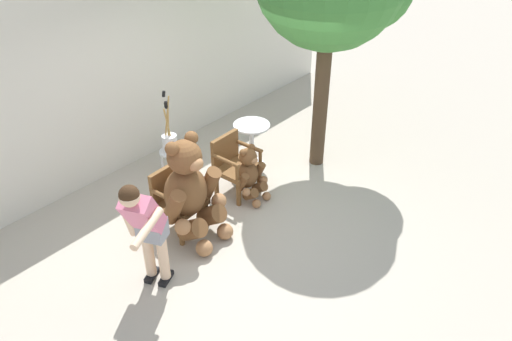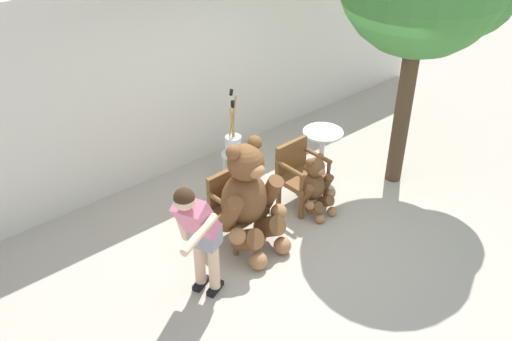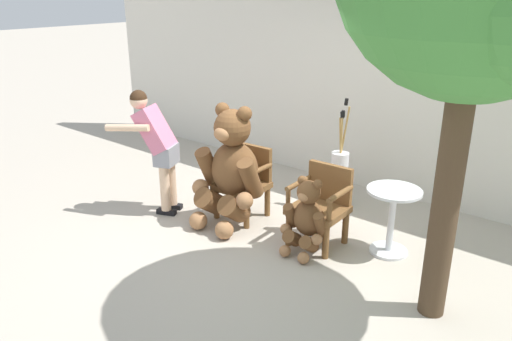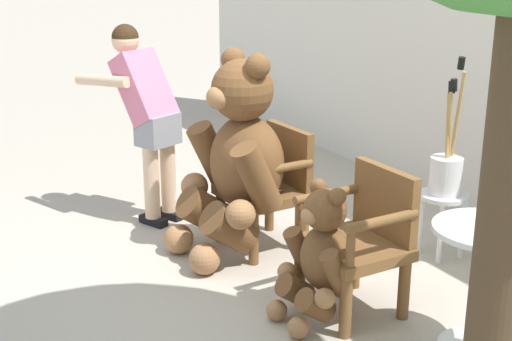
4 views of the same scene
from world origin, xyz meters
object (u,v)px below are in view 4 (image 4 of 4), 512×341
(person_visitor, at_px, (146,107))
(teddy_bear_large, at_px, (237,158))
(teddy_bear_small, at_px, (320,255))
(wooden_chair_left, at_px, (269,184))
(white_stool, at_px, (443,208))
(round_side_table, at_px, (483,275))
(wooden_chair_right, at_px, (361,237))
(brush_bucket, at_px, (446,169))

(person_visitor, bearing_deg, teddy_bear_large, 18.74)
(teddy_bear_small, bearing_deg, wooden_chair_left, 165.26)
(teddy_bear_small, distance_m, white_stool, 1.29)
(teddy_bear_large, height_order, white_stool, teddy_bear_large)
(teddy_bear_small, bearing_deg, teddy_bear_large, 178.50)
(wooden_chair_left, bearing_deg, teddy_bear_large, -88.45)
(round_side_table, bearing_deg, wooden_chair_right, -158.80)
(person_visitor, relative_size, white_stool, 3.30)
(wooden_chair_left, relative_size, person_visitor, 0.57)
(wooden_chair_left, distance_m, white_stool, 1.22)
(wooden_chair_right, height_order, person_visitor, person_visitor)
(teddy_bear_large, bearing_deg, wooden_chair_right, 13.46)
(wooden_chair_left, xyz_separation_m, teddy_bear_small, (1.09, -0.29, -0.05))
(teddy_bear_large, bearing_deg, person_visitor, -161.26)
(wooden_chair_left, bearing_deg, teddy_bear_small, -14.74)
(wooden_chair_right, bearing_deg, round_side_table, 21.20)
(white_stool, distance_m, brush_bucket, 0.28)
(teddy_bear_large, xyz_separation_m, teddy_bear_small, (1.08, -0.03, -0.29))
(wooden_chair_right, bearing_deg, teddy_bear_large, -166.54)
(wooden_chair_right, bearing_deg, white_stool, 109.62)
(teddy_bear_small, xyz_separation_m, white_stool, (-0.34, 1.24, -0.05))
(wooden_chair_right, height_order, brush_bucket, brush_bucket)
(wooden_chair_left, height_order, wooden_chair_right, same)
(white_stool, relative_size, brush_bucket, 0.49)
(wooden_chair_left, xyz_separation_m, person_visitor, (-0.91, -0.57, 0.44))
(white_stool, bearing_deg, round_side_table, -33.70)
(wooden_chair_right, distance_m, brush_bucket, 1.03)
(brush_bucket, bearing_deg, teddy_bear_small, -74.58)
(person_visitor, relative_size, brush_bucket, 1.61)
(wooden_chair_right, xyz_separation_m, person_visitor, (-2.00, -0.57, 0.44))
(white_stool, distance_m, round_side_table, 1.25)
(wooden_chair_left, xyz_separation_m, wooden_chair_right, (1.09, 0.00, 0.00))
(brush_bucket, xyz_separation_m, round_side_table, (1.03, -0.69, -0.19))
(brush_bucket, bearing_deg, white_stool, -116.80)
(teddy_bear_small, bearing_deg, round_side_table, 38.83)
(round_side_table, bearing_deg, person_visitor, -162.69)
(wooden_chair_right, relative_size, brush_bucket, 0.91)
(teddy_bear_small, height_order, white_stool, teddy_bear_small)
(teddy_bear_large, xyz_separation_m, round_side_table, (1.77, 0.53, -0.25))
(brush_bucket, height_order, round_side_table, brush_bucket)
(wooden_chair_left, xyz_separation_m, white_stool, (0.74, 0.96, -0.11))
(teddy_bear_large, distance_m, white_stool, 1.46)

